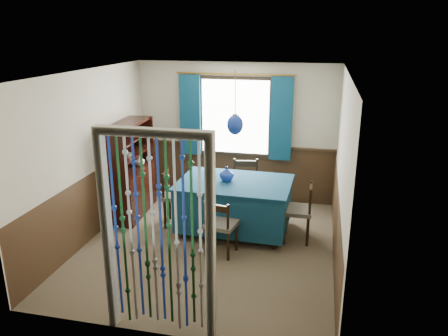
% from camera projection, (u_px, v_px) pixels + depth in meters
% --- Properties ---
extents(floor, '(4.00, 4.00, 0.00)m').
position_uv_depth(floor, '(209.00, 245.00, 6.42)').
color(floor, brown).
rests_on(floor, ground).
extents(ceiling, '(4.00, 4.00, 0.00)m').
position_uv_depth(ceiling, '(206.00, 73.00, 5.66)').
color(ceiling, silver).
rests_on(ceiling, ground).
extents(wall_back, '(3.60, 0.00, 3.60)m').
position_uv_depth(wall_back, '(236.00, 133.00, 7.90)').
color(wall_back, beige).
rests_on(wall_back, ground).
extents(wall_front, '(3.60, 0.00, 3.60)m').
position_uv_depth(wall_front, '(154.00, 225.00, 4.18)').
color(wall_front, beige).
rests_on(wall_front, ground).
extents(wall_left, '(0.00, 4.00, 4.00)m').
position_uv_depth(wall_left, '(89.00, 156.00, 6.42)').
color(wall_left, beige).
rests_on(wall_left, ground).
extents(wall_right, '(0.00, 4.00, 4.00)m').
position_uv_depth(wall_right, '(342.00, 173.00, 5.66)').
color(wall_right, beige).
rests_on(wall_right, ground).
extents(wainscot_back, '(3.60, 0.00, 3.60)m').
position_uv_depth(wainscot_back, '(235.00, 172.00, 8.11)').
color(wainscot_back, '#3C2817').
rests_on(wainscot_back, ground).
extents(wainscot_front, '(3.60, 0.00, 3.60)m').
position_uv_depth(wainscot_front, '(158.00, 291.00, 4.42)').
color(wainscot_front, '#3C2817').
rests_on(wainscot_front, ground).
extents(wainscot_left, '(0.00, 4.00, 4.00)m').
position_uv_depth(wainscot_left, '(95.00, 204.00, 6.64)').
color(wainscot_left, '#3C2817').
rests_on(wainscot_left, ground).
extents(wainscot_right, '(0.00, 4.00, 4.00)m').
position_uv_depth(wainscot_right, '(336.00, 226.00, 5.89)').
color(wainscot_right, '#3C2817').
rests_on(wainscot_right, ground).
extents(window, '(1.32, 0.12, 1.42)m').
position_uv_depth(window, '(235.00, 117.00, 7.76)').
color(window, black).
rests_on(window, wall_back).
extents(doorway, '(1.16, 0.12, 2.18)m').
position_uv_depth(doorway, '(158.00, 241.00, 4.30)').
color(doorway, silver).
rests_on(doorway, ground).
extents(dining_table, '(1.74, 1.22, 0.82)m').
position_uv_depth(dining_table, '(234.00, 203.00, 6.74)').
color(dining_table, navy).
rests_on(dining_table, floor).
extents(chair_near, '(0.47, 0.46, 0.83)m').
position_uv_depth(chair_near, '(221.00, 225.00, 6.05)').
color(chair_near, black).
rests_on(chair_near, floor).
extents(chair_far, '(0.53, 0.51, 0.93)m').
position_uv_depth(chair_far, '(246.00, 186.00, 7.41)').
color(chair_far, black).
rests_on(chair_far, floor).
extents(chair_left, '(0.49, 0.51, 0.92)m').
position_uv_depth(chair_left, '(176.00, 196.00, 7.00)').
color(chair_left, black).
rests_on(chair_left, floor).
extents(chair_right, '(0.42, 0.44, 0.89)m').
position_uv_depth(chair_right, '(299.00, 211.00, 6.46)').
color(chair_right, black).
rests_on(chair_right, floor).
extents(sideboard, '(0.48, 1.24, 1.59)m').
position_uv_depth(sideboard, '(131.00, 182.00, 7.38)').
color(sideboard, black).
rests_on(sideboard, floor).
extents(pendant_lamp, '(0.24, 0.24, 0.94)m').
position_uv_depth(pendant_lamp, '(235.00, 124.00, 6.37)').
color(pendant_lamp, olive).
rests_on(pendant_lamp, ceiling).
extents(vase_table, '(0.21, 0.21, 0.21)m').
position_uv_depth(vase_table, '(227.00, 174.00, 6.64)').
color(vase_table, navy).
rests_on(vase_table, dining_table).
extents(bowl_shelf, '(0.27, 0.27, 0.06)m').
position_uv_depth(bowl_shelf, '(126.00, 155.00, 6.96)').
color(bowl_shelf, beige).
rests_on(bowl_shelf, sideboard).
extents(vase_sideboard, '(0.21, 0.21, 0.20)m').
position_uv_depth(vase_sideboard, '(139.00, 160.00, 7.49)').
color(vase_sideboard, beige).
rests_on(vase_sideboard, sideboard).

